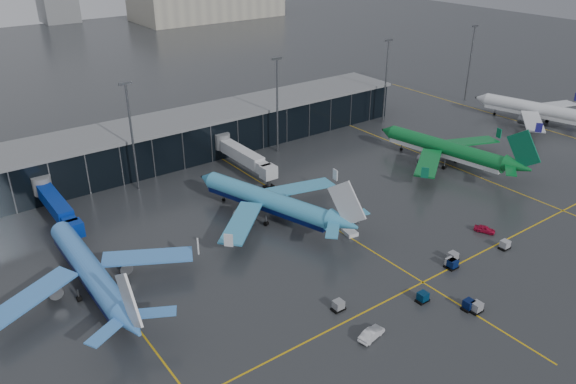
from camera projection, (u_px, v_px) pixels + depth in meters
ground at (324, 263)px, 103.48m from camera, size 600.00×600.00×0.00m
terminal_pier at (173, 139)px, 145.95m from camera, size 142.00×17.00×10.70m
jet_bridges at (57, 206)px, 113.97m from camera, size 94.00×27.50×7.20m
flood_masts at (210, 116)px, 136.23m from camera, size 203.00×0.50×25.50m
distant_hangars at (91, 11)px, 321.56m from camera, size 260.00×71.00×22.00m
taxi_lines at (328, 224)px, 116.47m from camera, size 220.00×120.00×0.02m
airliner_arkefly at (87, 257)px, 93.34m from camera, size 37.24×42.40×13.01m
airliner_klm_near at (267, 189)px, 116.35m from camera, size 48.33×51.80×13.13m
airliner_aer_lingus at (446, 139)px, 142.28m from camera, size 44.81×49.23×13.43m
airliner_ba at (541, 102)px, 170.23m from camera, size 49.46×53.44×13.86m
baggage_carts at (447, 279)px, 97.50m from camera, size 40.30×15.06×1.70m
mobile_airstair at (350, 230)px, 112.62m from camera, size 2.68×3.51×3.45m
service_van_red at (485, 229)px, 113.25m from camera, size 3.26×4.46×1.41m
service_van_white at (372, 334)px, 84.65m from camera, size 5.10×2.59×1.60m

